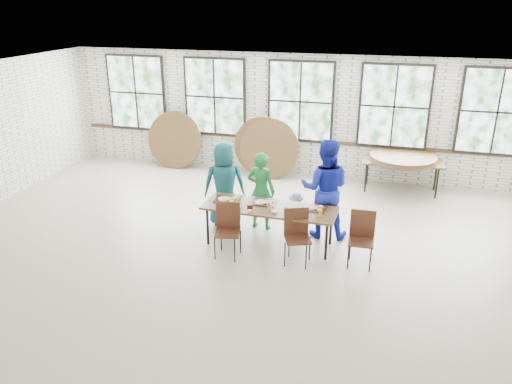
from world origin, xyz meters
TOP-DOWN VIEW (x-y plane):
  - room at (0.00, 4.44)m, footprint 12.00×12.00m
  - dining_table at (0.22, 0.51)m, footprint 2.43×0.88m
  - chair_near_left at (-0.39, -0.03)m, footprint 0.50×0.49m
  - chair_near_right at (0.82, 0.05)m, footprint 0.54×0.53m
  - chair_spare at (1.88, 0.25)m, footprint 0.43×0.42m
  - adult_teal at (-0.85, 1.16)m, footprint 0.95×0.78m
  - adult_green at (-0.11, 1.16)m, footprint 0.61×0.44m
  - toddler at (0.58, 1.16)m, footprint 0.58×0.42m
  - adult_blue at (1.11, 1.16)m, footprint 0.96×0.77m
  - storage_table at (2.51, 3.94)m, footprint 1.85×0.87m
  - tabletop_clutter at (0.30, 0.49)m, footprint 2.05×0.61m
  - round_tops_stacked at (2.51, 3.94)m, footprint 1.50×1.50m
  - round_tops_leaning at (-1.61, 4.15)m, footprint 4.09×0.47m

SIDE VIEW (x-z plane):
  - toddler at x=0.58m, z-range 0.00..0.80m
  - chair_near_left at x=-0.39m, z-range 0.08..1.03m
  - chair_near_right at x=0.82m, z-range 0.08..1.03m
  - chair_spare at x=1.88m, z-range 0.08..1.03m
  - storage_table at x=2.51m, z-range 0.32..1.06m
  - dining_table at x=0.22m, z-range 0.32..1.06m
  - round_tops_leaning at x=-1.61m, z-range -0.01..1.48m
  - tabletop_clutter at x=0.30m, z-range 0.71..0.82m
  - adult_green at x=-0.11m, z-range 0.00..1.55m
  - round_tops_stacked at x=2.51m, z-range 0.74..0.87m
  - adult_teal at x=-0.85m, z-range 0.00..1.68m
  - adult_blue at x=1.11m, z-range 0.00..1.89m
  - room at x=0.00m, z-range -4.17..7.83m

